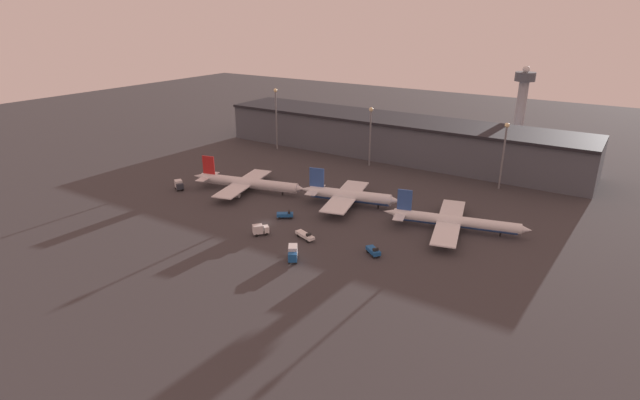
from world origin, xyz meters
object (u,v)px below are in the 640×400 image
(control_tower, at_px, (521,103))
(airplane_1, at_px, (348,196))
(airplane_2, at_px, (453,221))
(service_vehicle_5, at_px, (179,185))
(service_vehicle_0, at_px, (305,235))
(airplane_0, at_px, (247,183))
(service_vehicle_3, at_px, (260,229))
(service_vehicle_4, at_px, (293,253))
(service_vehicle_1, at_px, (285,215))
(service_vehicle_2, at_px, (373,251))

(control_tower, bearing_deg, airplane_1, -107.24)
(airplane_2, height_order, service_vehicle_5, airplane_2)
(airplane_2, relative_size, service_vehicle_0, 5.80)
(airplane_2, xyz_separation_m, control_tower, (-5.65, 104.54, 20.64))
(service_vehicle_5, bearing_deg, airplane_1, 49.61)
(airplane_0, distance_m, service_vehicle_3, 40.75)
(service_vehicle_3, bearing_deg, service_vehicle_4, -74.23)
(service_vehicle_5, bearing_deg, control_tower, 83.75)
(service_vehicle_1, xyz_separation_m, service_vehicle_3, (1.51, -14.63, 0.61))
(service_vehicle_5, bearing_deg, service_vehicle_0, 22.04)
(service_vehicle_2, xyz_separation_m, service_vehicle_4, (-17.07, -14.50, 0.82))
(service_vehicle_2, relative_size, control_tower, 0.14)
(service_vehicle_3, height_order, control_tower, control_tower)
(service_vehicle_2, distance_m, service_vehicle_4, 22.41)
(airplane_2, xyz_separation_m, service_vehicle_5, (-99.81, -20.29, -1.02))
(control_tower, bearing_deg, service_vehicle_4, -99.32)
(airplane_0, height_order, service_vehicle_3, airplane_0)
(service_vehicle_0, relative_size, service_vehicle_4, 1.24)
(service_vehicle_4, relative_size, service_vehicle_5, 1.13)
(airplane_1, height_order, service_vehicle_1, airplane_1)
(airplane_2, bearing_deg, service_vehicle_1, -171.01)
(airplane_2, xyz_separation_m, service_vehicle_4, (-29.86, -43.07, -0.86))
(service_vehicle_1, bearing_deg, service_vehicle_5, 144.38)
(service_vehicle_0, relative_size, service_vehicle_1, 1.33)
(airplane_2, distance_m, service_vehicle_3, 59.37)
(service_vehicle_0, bearing_deg, service_vehicle_5, -168.59)
(service_vehicle_4, height_order, control_tower, control_tower)
(service_vehicle_0, distance_m, service_vehicle_1, 17.35)
(service_vehicle_3, bearing_deg, control_tower, 22.33)
(airplane_1, bearing_deg, control_tower, 58.80)
(service_vehicle_0, bearing_deg, service_vehicle_4, -49.39)
(service_vehicle_0, relative_size, service_vehicle_5, 1.40)
(service_vehicle_1, xyz_separation_m, service_vehicle_4, (19.27, -22.27, 0.84))
(service_vehicle_0, bearing_deg, service_vehicle_3, -138.34)
(airplane_0, xyz_separation_m, service_vehicle_1, (27.95, -13.48, -1.92))
(airplane_1, distance_m, service_vehicle_4, 44.66)
(airplane_0, distance_m, service_vehicle_4, 59.24)
(service_vehicle_1, xyz_separation_m, service_vehicle_5, (-50.67, 0.52, 0.69))
(airplane_0, distance_m, airplane_2, 77.43)
(service_vehicle_0, xyz_separation_m, control_tower, (28.97, 134.85, 22.42))
(service_vehicle_0, distance_m, service_vehicle_2, 21.90)
(service_vehicle_3, bearing_deg, service_vehicle_0, -29.47)
(service_vehicle_3, bearing_deg, service_vehicle_2, -39.81)
(airplane_0, xyz_separation_m, control_tower, (71.44, 111.86, 20.43))
(airplane_0, relative_size, airplane_2, 1.04)
(airplane_0, height_order, service_vehicle_5, airplane_0)
(airplane_0, distance_m, service_vehicle_2, 67.74)
(airplane_0, bearing_deg, service_vehicle_3, -57.62)
(service_vehicle_2, height_order, control_tower, control_tower)
(service_vehicle_1, bearing_deg, airplane_0, 119.22)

